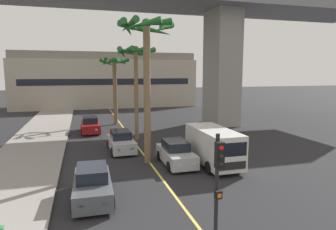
% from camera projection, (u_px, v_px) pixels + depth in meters
% --- Properties ---
extents(sidewalk_left, '(4.80, 80.00, 0.15)m').
position_uv_depth(sidewalk_left, '(8.00, 188.00, 15.34)').
color(sidewalk_left, gray).
rests_on(sidewalk_left, ground).
extents(lane_stripe_center, '(0.14, 56.00, 0.01)m').
position_uv_depth(lane_stripe_center, '(135.00, 143.00, 25.15)').
color(lane_stripe_center, '#DBCC4C').
rests_on(lane_stripe_center, ground).
extents(pier_building_backdrop, '(30.24, 8.04, 9.25)m').
position_uv_depth(pier_building_backdrop, '(107.00, 80.00, 51.94)').
color(pier_building_backdrop, '#BCB29E').
rests_on(pier_building_backdrop, ground).
extents(car_queue_front, '(1.92, 4.14, 1.56)m').
position_uv_depth(car_queue_front, '(121.00, 142.00, 22.68)').
color(car_queue_front, '#B7BABF').
rests_on(car_queue_front, ground).
extents(car_queue_second, '(1.91, 4.14, 1.56)m').
position_uv_depth(car_queue_second, '(92.00, 185.00, 14.02)').
color(car_queue_second, '#4C5156').
rests_on(car_queue_second, ground).
extents(car_queue_third, '(1.85, 4.11, 1.56)m').
position_uv_depth(car_queue_third, '(176.00, 154.00, 19.37)').
color(car_queue_third, '#B7BABF').
rests_on(car_queue_third, ground).
extents(car_queue_fourth, '(1.88, 4.12, 1.56)m').
position_uv_depth(car_queue_fourth, '(90.00, 125.00, 29.69)').
color(car_queue_fourth, maroon).
rests_on(car_queue_fourth, ground).
extents(delivery_van, '(2.19, 5.26, 2.36)m').
position_uv_depth(delivery_van, '(213.00, 145.00, 19.18)').
color(delivery_van, silver).
rests_on(delivery_van, ground).
extents(traffic_light_median_near, '(0.24, 0.37, 4.20)m').
position_uv_depth(traffic_light_median_near, '(218.00, 184.00, 8.75)').
color(traffic_light_median_near, black).
rests_on(traffic_light_median_near, ground).
extents(palm_tree_near_median, '(3.33, 3.47, 7.64)m').
position_uv_depth(palm_tree_near_median, '(114.00, 74.00, 33.65)').
color(palm_tree_near_median, brown).
rests_on(palm_tree_near_median, ground).
extents(palm_tree_mid_median, '(3.66, 3.69, 9.30)m').
position_uv_depth(palm_tree_mid_median, '(147.00, 48.00, 18.86)').
color(palm_tree_mid_median, brown).
rests_on(palm_tree_mid_median, ground).
extents(palm_tree_far_median, '(3.48, 3.54, 8.19)m').
position_uv_depth(palm_tree_far_median, '(136.00, 62.00, 25.53)').
color(palm_tree_far_median, brown).
rests_on(palm_tree_far_median, ground).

